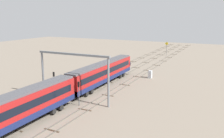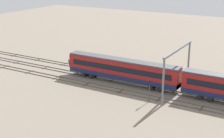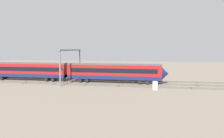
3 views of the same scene
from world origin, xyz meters
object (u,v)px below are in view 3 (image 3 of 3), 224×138
(signal_light_trackside_departure, at_px, (88,70))
(relay_cabinet, at_px, (155,86))
(overhead_gantry, at_px, (71,59))
(signal_light_trackside_approach, at_px, (62,72))

(signal_light_trackside_departure, xyz_separation_m, relay_cabinet, (19.07, -13.67, -1.77))
(overhead_gantry, bearing_deg, signal_light_trackside_approach, -127.02)
(signal_light_trackside_approach, relative_size, relay_cabinet, 2.29)
(signal_light_trackside_approach, distance_m, relay_cabinet, 23.90)
(signal_light_trackside_departure, bearing_deg, overhead_gantry, -111.86)
(overhead_gantry, distance_m, signal_light_trackside_approach, 4.36)
(relay_cabinet, bearing_deg, signal_light_trackside_departure, 144.37)
(signal_light_trackside_approach, height_order, signal_light_trackside_departure, signal_light_trackside_approach)
(overhead_gantry, distance_m, relay_cabinet, 23.43)
(signal_light_trackside_departure, bearing_deg, relay_cabinet, -35.63)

